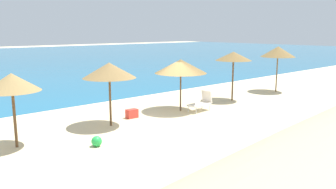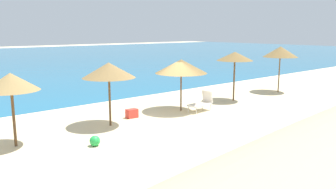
{
  "view_description": "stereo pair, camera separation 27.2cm",
  "coord_description": "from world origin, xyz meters",
  "px_view_note": "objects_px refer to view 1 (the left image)",
  "views": [
    {
      "loc": [
        -10.49,
        -11.42,
        4.05
      ],
      "look_at": [
        0.09,
        0.44,
        1.07
      ],
      "focal_mm": 36.85,
      "sensor_mm": 36.0,
      "label": 1
    },
    {
      "loc": [
        -10.29,
        -11.6,
        4.05
      ],
      "look_at": [
        0.09,
        0.44,
        1.07
      ],
      "focal_mm": 36.85,
      "sensor_mm": 36.0,
      "label": 2
    }
  ],
  "objects_px": {
    "beach_umbrella_5": "(278,52)",
    "cooler_box": "(132,114)",
    "beach_umbrella_2": "(109,70)",
    "beach_umbrella_4": "(234,56)",
    "beach_umbrella_3": "(181,66)",
    "beach_ball": "(97,141)",
    "beach_umbrella_1": "(12,82)",
    "lounge_chair_1": "(202,102)"
  },
  "relations": [
    {
      "from": "beach_umbrella_5",
      "to": "cooler_box",
      "type": "relative_size",
      "value": 5.7
    },
    {
      "from": "beach_umbrella_2",
      "to": "beach_umbrella_4",
      "type": "xyz_separation_m",
      "value": [
        8.27,
        -0.07,
        0.18
      ]
    },
    {
      "from": "beach_umbrella_2",
      "to": "beach_umbrella_4",
      "type": "distance_m",
      "value": 8.27
    },
    {
      "from": "beach_umbrella_3",
      "to": "cooler_box",
      "type": "bearing_deg",
      "value": 170.41
    },
    {
      "from": "beach_umbrella_4",
      "to": "beach_ball",
      "type": "distance_m",
      "value": 10.55
    },
    {
      "from": "beach_umbrella_3",
      "to": "beach_umbrella_1",
      "type": "bearing_deg",
      "value": -178.77
    },
    {
      "from": "beach_umbrella_3",
      "to": "beach_umbrella_4",
      "type": "relative_size",
      "value": 0.92
    },
    {
      "from": "lounge_chair_1",
      "to": "beach_ball",
      "type": "height_order",
      "value": "lounge_chair_1"
    },
    {
      "from": "beach_umbrella_5",
      "to": "lounge_chair_1",
      "type": "xyz_separation_m",
      "value": [
        -7.83,
        -0.49,
        -2.2
      ]
    },
    {
      "from": "beach_umbrella_3",
      "to": "beach_ball",
      "type": "xyz_separation_m",
      "value": [
        -6.01,
        -1.99,
        -2.08
      ]
    },
    {
      "from": "lounge_chair_1",
      "to": "beach_ball",
      "type": "distance_m",
      "value": 6.93
    },
    {
      "from": "lounge_chair_1",
      "to": "beach_umbrella_2",
      "type": "bearing_deg",
      "value": 77.58
    },
    {
      "from": "beach_umbrella_2",
      "to": "beach_umbrella_4",
      "type": "relative_size",
      "value": 0.96
    },
    {
      "from": "beach_umbrella_5",
      "to": "beach_ball",
      "type": "xyz_separation_m",
      "value": [
        -14.63,
        -1.77,
        -2.46
      ]
    },
    {
      "from": "beach_umbrella_1",
      "to": "cooler_box",
      "type": "xyz_separation_m",
      "value": [
        5.43,
        0.63,
        -2.09
      ]
    },
    {
      "from": "beach_ball",
      "to": "cooler_box",
      "type": "height_order",
      "value": "cooler_box"
    },
    {
      "from": "beach_umbrella_1",
      "to": "lounge_chair_1",
      "type": "bearing_deg",
      "value": -3.44
    },
    {
      "from": "beach_umbrella_5",
      "to": "lounge_chair_1",
      "type": "bearing_deg",
      "value": -176.4
    },
    {
      "from": "beach_umbrella_5",
      "to": "beach_ball",
      "type": "height_order",
      "value": "beach_umbrella_5"
    },
    {
      "from": "lounge_chair_1",
      "to": "cooler_box",
      "type": "distance_m",
      "value": 3.7
    },
    {
      "from": "cooler_box",
      "to": "beach_umbrella_3",
      "type": "bearing_deg",
      "value": -9.59
    },
    {
      "from": "beach_umbrella_2",
      "to": "beach_ball",
      "type": "height_order",
      "value": "beach_umbrella_2"
    },
    {
      "from": "beach_ball",
      "to": "beach_umbrella_3",
      "type": "bearing_deg",
      "value": 18.35
    },
    {
      "from": "beach_umbrella_4",
      "to": "beach_ball",
      "type": "relative_size",
      "value": 7.5
    },
    {
      "from": "beach_umbrella_1",
      "to": "beach_umbrella_4",
      "type": "distance_m",
      "value": 12.24
    },
    {
      "from": "cooler_box",
      "to": "beach_umbrella_5",
      "type": "bearing_deg",
      "value": -3.42
    },
    {
      "from": "beach_ball",
      "to": "lounge_chair_1",
      "type": "bearing_deg",
      "value": 10.65
    },
    {
      "from": "beach_umbrella_4",
      "to": "beach_umbrella_2",
      "type": "bearing_deg",
      "value": 179.54
    },
    {
      "from": "beach_umbrella_5",
      "to": "beach_ball",
      "type": "distance_m",
      "value": 14.95
    },
    {
      "from": "beach_umbrella_2",
      "to": "cooler_box",
      "type": "xyz_separation_m",
      "value": [
        1.46,
        0.49,
        -2.18
      ]
    },
    {
      "from": "lounge_chair_1",
      "to": "cooler_box",
      "type": "xyz_separation_m",
      "value": [
        -3.51,
        1.17,
        -0.25
      ]
    },
    {
      "from": "beach_umbrella_4",
      "to": "lounge_chair_1",
      "type": "height_order",
      "value": "beach_umbrella_4"
    },
    {
      "from": "beach_umbrella_1",
      "to": "lounge_chair_1",
      "type": "xyz_separation_m",
      "value": [
        8.94,
        -0.54,
        -1.84
      ]
    },
    {
      "from": "beach_ball",
      "to": "beach_umbrella_2",
      "type": "bearing_deg",
      "value": 46.93
    },
    {
      "from": "beach_umbrella_3",
      "to": "beach_umbrella_5",
      "type": "height_order",
      "value": "beach_umbrella_5"
    },
    {
      "from": "beach_umbrella_2",
      "to": "beach_ball",
      "type": "relative_size",
      "value": 7.2
    },
    {
      "from": "beach_umbrella_1",
      "to": "cooler_box",
      "type": "height_order",
      "value": "beach_umbrella_1"
    },
    {
      "from": "beach_ball",
      "to": "beach_umbrella_1",
      "type": "bearing_deg",
      "value": 139.54
    },
    {
      "from": "beach_umbrella_3",
      "to": "beach_umbrella_4",
      "type": "height_order",
      "value": "beach_umbrella_4"
    },
    {
      "from": "beach_umbrella_4",
      "to": "beach_umbrella_5",
      "type": "xyz_separation_m",
      "value": [
        4.53,
        -0.13,
        0.08
      ]
    },
    {
      "from": "beach_umbrella_3",
      "to": "lounge_chair_1",
      "type": "distance_m",
      "value": 2.11
    },
    {
      "from": "beach_umbrella_3",
      "to": "cooler_box",
      "type": "relative_size",
      "value": 4.97
    }
  ]
}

